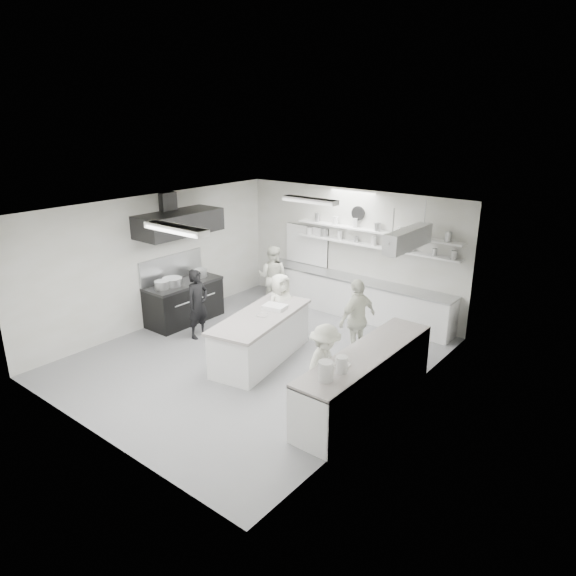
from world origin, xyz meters
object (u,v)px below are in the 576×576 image
Objects in this scene: cook_back at (273,276)px; stove at (184,303)px; prep_island at (261,338)px; right_counter at (366,380)px; cook_stove at (198,304)px; back_counter at (353,297)px.

stove is at bearing 41.99° from cook_back.
stove is at bearing 161.25° from prep_island.
right_counter is 2.15× the size of cook_stove.
back_counter is at bearing 124.65° from right_counter.
right_counter is 2.10× the size of cook_back.
back_counter is 2.08m from cook_back.
cook_stove is 2.48m from cook_back.
cook_stove reaches higher than prep_island.
cook_back is at bearing -158.98° from back_counter.
back_counter is 3.19m from prep_island.
prep_island is 1.54× the size of cook_back.
prep_island is at bearing -92.73° from back_counter.
cook_stove is (-1.94, -3.21, 0.31)m from back_counter.
cook_stove reaches higher than stove.
stove is 0.55× the size of right_counter.
stove is at bearing -136.01° from back_counter.
cook_stove is at bearing 177.53° from right_counter.
back_counter is 2.06× the size of prep_island.
right_counter is at bearing -15.75° from prep_island.
cook_back reaches higher than cook_stove.
cook_back is (-1.92, -0.74, 0.33)m from back_counter.
back_counter is at bearing -32.17° from cook_stove.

